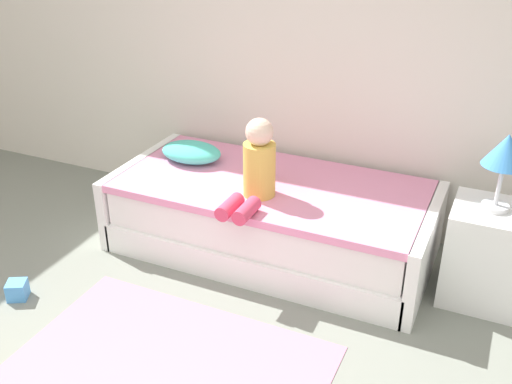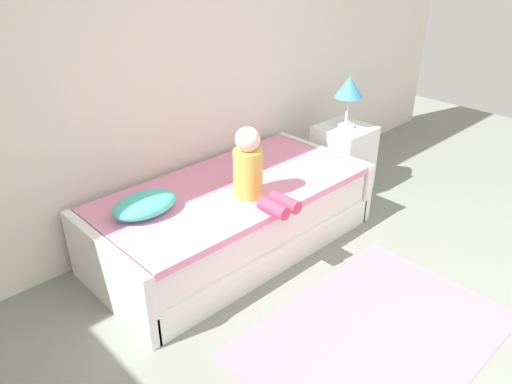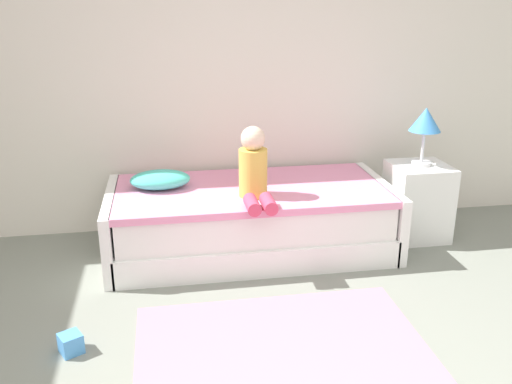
% 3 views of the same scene
% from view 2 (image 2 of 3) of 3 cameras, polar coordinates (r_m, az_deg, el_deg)
% --- Properties ---
extents(wall_rear, '(7.20, 0.10, 2.90)m').
position_cam_2_polar(wall_rear, '(3.62, -10.84, 16.90)').
color(wall_rear, silver).
rests_on(wall_rear, ground).
extents(bed, '(2.11, 1.00, 0.50)m').
position_cam_2_polar(bed, '(3.65, -2.71, -2.89)').
color(bed, white).
rests_on(bed, ground).
extents(nightstand, '(0.44, 0.44, 0.60)m').
position_cam_2_polar(nightstand, '(4.53, 10.04, 3.89)').
color(nightstand, white).
rests_on(nightstand, ground).
extents(table_lamp, '(0.24, 0.24, 0.45)m').
position_cam_2_polar(table_lamp, '(4.32, 10.75, 11.62)').
color(table_lamp, silver).
rests_on(table_lamp, nightstand).
extents(child_figure, '(0.20, 0.51, 0.50)m').
position_cam_2_polar(child_figure, '(3.28, -0.38, 2.46)').
color(child_figure, gold).
rests_on(child_figure, bed).
extents(pillow, '(0.44, 0.30, 0.13)m').
position_cam_2_polar(pillow, '(3.24, -12.81, -1.43)').
color(pillow, '#4CCCBC').
rests_on(pillow, bed).
extents(area_rug, '(1.60, 1.10, 0.01)m').
position_cam_2_polar(area_rug, '(3.11, 13.60, -15.84)').
color(area_rug, pink).
rests_on(area_rug, ground).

